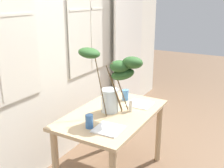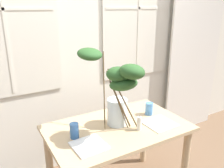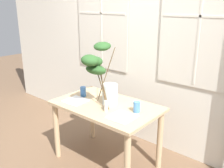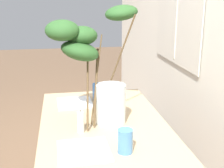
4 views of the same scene
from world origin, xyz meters
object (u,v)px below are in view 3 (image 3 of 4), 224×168
drinking_glass_blue_right (137,107)px  vase_with_branches (101,73)px  dining_table (106,115)px  pillar_candle (106,106)px  plate_square_right (122,117)px  plate_square_left (76,101)px  drinking_glass_blue_left (83,92)px

drinking_glass_blue_right → vase_with_branches: bearing=-168.0°
dining_table → pillar_candle: pillar_candle is taller
dining_table → plate_square_right: (0.33, -0.14, 0.13)m
drinking_glass_blue_right → plate_square_left: size_ratio=0.50×
plate_square_right → pillar_candle: size_ratio=1.90×
plate_square_left → pillar_candle: bearing=1.1°
plate_square_left → dining_table: bearing=23.7°
plate_square_left → pillar_candle: 0.46m
vase_with_branches → plate_square_right: bearing=-15.7°
dining_table → vase_with_branches: size_ratio=1.74×
drinking_glass_blue_left → drinking_glass_blue_right: bearing=2.7°
vase_with_branches → plate_square_left: 0.48m
vase_with_branches → drinking_glass_blue_left: size_ratio=5.61×
dining_table → drinking_glass_blue_right: size_ratio=10.16×
plate_square_right → pillar_candle: bearing=179.4°
drinking_glass_blue_right → pillar_candle: size_ratio=0.90×
drinking_glass_blue_right → plate_square_left: bearing=-164.4°
plate_square_right → pillar_candle: (-0.21, 0.00, 0.05)m
dining_table → plate_square_right: size_ratio=4.78×
dining_table → plate_square_left: plate_square_left is taller
dining_table → vase_with_branches: bearing=-134.9°
plate_square_left → pillar_candle: (0.45, 0.01, 0.05)m
drinking_glass_blue_left → plate_square_right: drinking_glass_blue_left is taller
drinking_glass_blue_left → plate_square_left: (0.05, -0.16, -0.05)m
plate_square_left → drinking_glass_blue_right: bearing=15.6°
dining_table → drinking_glass_blue_left: bearing=177.7°
drinking_glass_blue_left → plate_square_right: 0.73m
plate_square_left → pillar_candle: size_ratio=1.79×
dining_table → plate_square_left: (-0.33, -0.15, 0.13)m
pillar_candle → dining_table: bearing=131.1°
vase_with_branches → pillar_candle: vase_with_branches is taller
dining_table → drinking_glass_blue_right: (0.37, 0.05, 0.18)m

